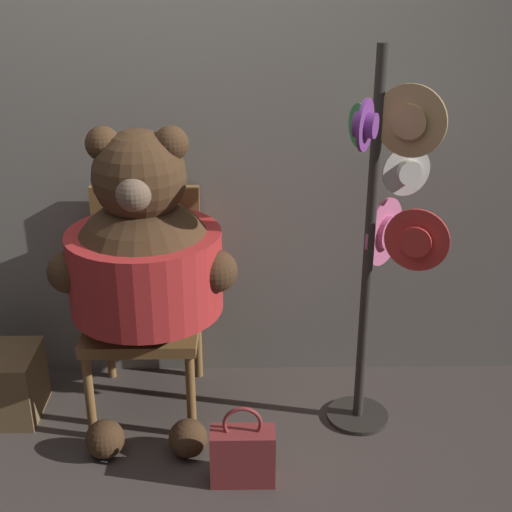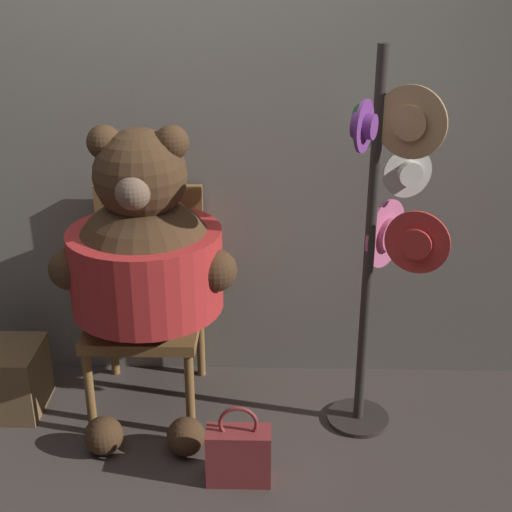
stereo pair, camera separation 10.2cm
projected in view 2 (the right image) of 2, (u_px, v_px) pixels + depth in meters
ground_plane at (155, 456)px, 3.00m from camera, size 14.00×14.00×0.00m
wall_back at (163, 101)px, 3.15m from camera, size 8.00×0.10×2.70m
chair at (148, 294)px, 3.25m from camera, size 0.49×0.54×0.99m
teddy_bear at (145, 260)px, 2.98m from camera, size 0.78×0.69×1.34m
hat_display_rack at (384, 230)px, 2.86m from camera, size 0.44×0.46×1.65m
handbag_on_ground at (239, 454)px, 2.82m from camera, size 0.26×0.11×0.35m
wooden_crate at (8, 378)px, 3.26m from camera, size 0.31×0.31×0.31m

